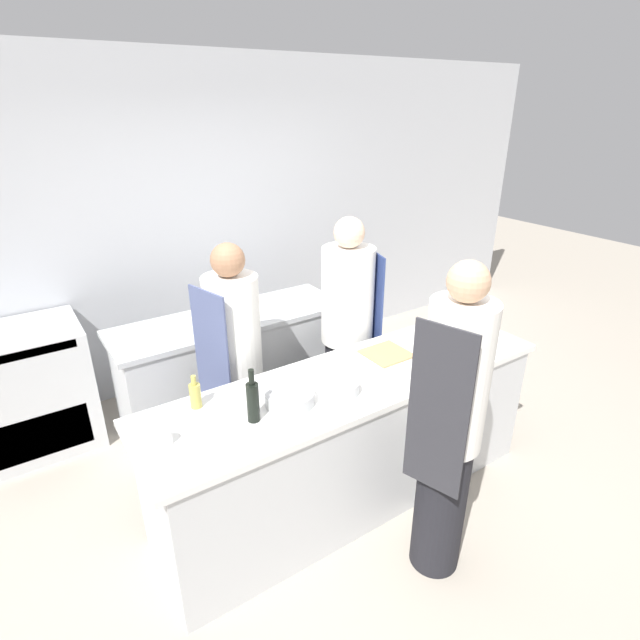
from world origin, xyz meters
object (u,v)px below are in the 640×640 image
object	(u,v)px
chef_at_stove	(347,332)
bowl_mixing_large	(345,387)
bottle_olive_oil	(490,337)
cup	(165,437)
bottle_vinegar	(253,401)
chef_at_prep_near	(449,429)
chef_at_pass_far	(235,364)
bottle_wine	(195,395)
oven_range	(21,392)
bowl_prep_small	(290,397)

from	to	relation	value
chef_at_stove	bowl_mixing_large	bearing A→B (deg)	-21.14
bottle_olive_oil	cup	distance (m)	2.11
bottle_vinegar	chef_at_prep_near	bearing A→B (deg)	-39.30
bottle_olive_oil	bottle_vinegar	world-z (taller)	bottle_vinegar
chef_at_pass_far	bottle_olive_oil	size ratio (longest dim) A/B	6.84
chef_at_prep_near	bottle_wine	world-z (taller)	chef_at_prep_near
oven_range	bottle_wine	distance (m)	1.79
bottle_wine	bowl_prep_small	size ratio (longest dim) A/B	0.70
chef_at_prep_near	bottle_olive_oil	size ratio (longest dim) A/B	7.45
oven_range	bottle_olive_oil	xyz separation A→B (m)	(2.66, -1.96, 0.52)
bottle_vinegar	bowl_prep_small	size ratio (longest dim) A/B	1.09
chef_at_stove	cup	bearing A→B (deg)	-52.20
bottle_wine	cup	bearing A→B (deg)	-137.62
chef_at_stove	bottle_vinegar	distance (m)	1.31
bottle_olive_oil	bowl_mixing_large	size ratio (longest dim) A/B	1.46
bowl_mixing_large	cup	bearing A→B (deg)	173.39
bowl_mixing_large	bottle_vinegar	bearing A→B (deg)	174.70
bottle_vinegar	chef_at_stove	bearing A→B (deg)	31.33
bowl_prep_small	cup	xyz separation A→B (m)	(-0.68, 0.03, -0.00)
bottle_vinegar	bowl_mixing_large	distance (m)	0.56
cup	bottle_wine	bearing A→B (deg)	42.38
oven_range	bottle_vinegar	xyz separation A→B (m)	(1.00, -1.81, 0.55)
chef_at_prep_near	bowl_mixing_large	distance (m)	0.62
chef_at_stove	bottle_vinegar	bearing A→B (deg)	-42.33
cup	oven_range	bearing A→B (deg)	107.82
chef_at_stove	bottle_olive_oil	distance (m)	1.00
bowl_mixing_large	chef_at_pass_far	bearing A→B (deg)	112.59
bottle_vinegar	chef_at_pass_far	bearing A→B (deg)	72.68
chef_at_prep_near	chef_at_pass_far	distance (m)	1.47
chef_at_stove	bottle_wine	distance (m)	1.38
bottle_olive_oil	oven_range	bearing A→B (deg)	143.57
bowl_mixing_large	cup	world-z (taller)	cup
chef_at_pass_far	bottle_olive_oil	distance (m)	1.69
chef_at_prep_near	bowl_mixing_large	bearing A→B (deg)	3.93
oven_range	cup	xyz separation A→B (m)	(0.56, -1.74, 0.46)
oven_range	bowl_prep_small	distance (m)	2.21
bowl_prep_small	bowl_mixing_large	bearing A→B (deg)	-14.51
chef_at_pass_far	bowl_prep_small	xyz separation A→B (m)	(0.01, -0.70, 0.11)
bottle_wine	bowl_prep_small	xyz separation A→B (m)	(0.44, -0.25, -0.04)
bottle_vinegar	bottle_wine	size ratio (longest dim) A/B	1.56
chef_at_pass_far	bottle_vinegar	world-z (taller)	chef_at_pass_far
chef_at_stove	bowl_mixing_large	size ratio (longest dim) A/B	10.35
oven_range	bowl_mixing_large	bearing A→B (deg)	-50.03
bowl_prep_small	cup	world-z (taller)	bowl_prep_small
chef_at_pass_far	bottle_vinegar	bearing A→B (deg)	148.06
oven_range	cup	bearing A→B (deg)	-72.18
bottle_wine	bottle_olive_oil	bearing A→B (deg)	-13.34
bowl_mixing_large	cup	size ratio (longest dim) A/B	2.17
bottle_olive_oil	bottle_vinegar	size ratio (longest dim) A/B	0.80
bottle_wine	bowl_mixing_large	xyz separation A→B (m)	(0.76, -0.34, -0.04)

